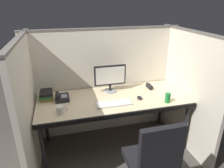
{
  "coord_description": "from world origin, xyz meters",
  "views": [
    {
      "loc": [
        -0.61,
        -1.96,
        1.91
      ],
      "look_at": [
        0.0,
        0.35,
        0.92
      ],
      "focal_mm": 32.58,
      "sensor_mm": 36.0,
      "label": 1
    }
  ],
  "objects_px": {
    "monitor_center": "(110,77)",
    "desk_phone": "(62,98)",
    "desk": "(113,102)",
    "computer_mouse": "(140,98)",
    "book_stack": "(46,95)",
    "keyboard_main": "(114,104)",
    "coffee_mug": "(60,110)",
    "soda_can": "(168,98)",
    "red_stapler": "(149,86)"
  },
  "relations": [
    {
      "from": "desk_phone",
      "to": "book_stack",
      "type": "height_order",
      "value": "book_stack"
    },
    {
      "from": "book_stack",
      "to": "desk_phone",
      "type": "bearing_deg",
      "value": -24.21
    },
    {
      "from": "desk_phone",
      "to": "coffee_mug",
      "type": "distance_m",
      "value": 0.34
    },
    {
      "from": "desk",
      "to": "computer_mouse",
      "type": "height_order",
      "value": "computer_mouse"
    },
    {
      "from": "desk",
      "to": "monitor_center",
      "type": "distance_m",
      "value": 0.35
    },
    {
      "from": "desk_phone",
      "to": "soda_can",
      "type": "bearing_deg",
      "value": -17.54
    },
    {
      "from": "red_stapler",
      "to": "soda_can",
      "type": "xyz_separation_m",
      "value": [
        0.03,
        -0.46,
        0.03
      ]
    },
    {
      "from": "desk",
      "to": "soda_can",
      "type": "bearing_deg",
      "value": -22.9
    },
    {
      "from": "desk_phone",
      "to": "book_stack",
      "type": "distance_m",
      "value": 0.21
    },
    {
      "from": "keyboard_main",
      "to": "red_stapler",
      "type": "height_order",
      "value": "red_stapler"
    },
    {
      "from": "keyboard_main",
      "to": "coffee_mug",
      "type": "relative_size",
      "value": 3.41
    },
    {
      "from": "desk",
      "to": "monitor_center",
      "type": "relative_size",
      "value": 4.42
    },
    {
      "from": "desk",
      "to": "red_stapler",
      "type": "bearing_deg",
      "value": 18.41
    },
    {
      "from": "desk",
      "to": "soda_can",
      "type": "height_order",
      "value": "soda_can"
    },
    {
      "from": "desk",
      "to": "coffee_mug",
      "type": "relative_size",
      "value": 15.08
    },
    {
      "from": "computer_mouse",
      "to": "coffee_mug",
      "type": "height_order",
      "value": "coffee_mug"
    },
    {
      "from": "coffee_mug",
      "to": "book_stack",
      "type": "height_order",
      "value": "book_stack"
    },
    {
      "from": "monitor_center",
      "to": "soda_can",
      "type": "distance_m",
      "value": 0.79
    },
    {
      "from": "desk",
      "to": "computer_mouse",
      "type": "relative_size",
      "value": 19.79
    },
    {
      "from": "red_stapler",
      "to": "coffee_mug",
      "type": "relative_size",
      "value": 1.19
    },
    {
      "from": "coffee_mug",
      "to": "desk",
      "type": "bearing_deg",
      "value": 17.06
    },
    {
      "from": "computer_mouse",
      "to": "red_stapler",
      "type": "bearing_deg",
      "value": 47.21
    },
    {
      "from": "red_stapler",
      "to": "coffee_mug",
      "type": "height_order",
      "value": "coffee_mug"
    },
    {
      "from": "desk",
      "to": "red_stapler",
      "type": "relative_size",
      "value": 12.67
    },
    {
      "from": "coffee_mug",
      "to": "book_stack",
      "type": "distance_m",
      "value": 0.45
    },
    {
      "from": "desk",
      "to": "monitor_center",
      "type": "height_order",
      "value": "monitor_center"
    },
    {
      "from": "red_stapler",
      "to": "book_stack",
      "type": "height_order",
      "value": "book_stack"
    },
    {
      "from": "monitor_center",
      "to": "soda_can",
      "type": "bearing_deg",
      "value": -39.23
    },
    {
      "from": "soda_can",
      "to": "desk_phone",
      "type": "bearing_deg",
      "value": 162.46
    },
    {
      "from": "keyboard_main",
      "to": "coffee_mug",
      "type": "xyz_separation_m",
      "value": [
        -0.63,
        -0.05,
        0.04
      ]
    },
    {
      "from": "monitor_center",
      "to": "red_stapler",
      "type": "distance_m",
      "value": 0.6
    },
    {
      "from": "desk",
      "to": "desk_phone",
      "type": "bearing_deg",
      "value": 168.01
    },
    {
      "from": "desk",
      "to": "computer_mouse",
      "type": "distance_m",
      "value": 0.34
    },
    {
      "from": "monitor_center",
      "to": "desk_phone",
      "type": "relative_size",
      "value": 2.26
    },
    {
      "from": "book_stack",
      "to": "coffee_mug",
      "type": "bearing_deg",
      "value": -69.32
    },
    {
      "from": "computer_mouse",
      "to": "book_stack",
      "type": "bearing_deg",
      "value": 164.9
    },
    {
      "from": "computer_mouse",
      "to": "desk_phone",
      "type": "relative_size",
      "value": 0.51
    },
    {
      "from": "red_stapler",
      "to": "desk",
      "type": "bearing_deg",
      "value": -161.59
    },
    {
      "from": "desk",
      "to": "desk_phone",
      "type": "height_order",
      "value": "desk_phone"
    },
    {
      "from": "monitor_center",
      "to": "desk_phone",
      "type": "distance_m",
      "value": 0.69
    },
    {
      "from": "red_stapler",
      "to": "desk_phone",
      "type": "height_order",
      "value": "desk_phone"
    },
    {
      "from": "monitor_center",
      "to": "computer_mouse",
      "type": "distance_m",
      "value": 0.49
    },
    {
      "from": "desk_phone",
      "to": "coffee_mug",
      "type": "bearing_deg",
      "value": -94.55
    },
    {
      "from": "keyboard_main",
      "to": "computer_mouse",
      "type": "xyz_separation_m",
      "value": [
        0.36,
        0.06,
        0.01
      ]
    },
    {
      "from": "book_stack",
      "to": "keyboard_main",
      "type": "bearing_deg",
      "value": -25.05
    },
    {
      "from": "keyboard_main",
      "to": "desk_phone",
      "type": "height_order",
      "value": "desk_phone"
    },
    {
      "from": "red_stapler",
      "to": "book_stack",
      "type": "xyz_separation_m",
      "value": [
        -1.41,
        0.02,
        0.03
      ]
    },
    {
      "from": "keyboard_main",
      "to": "red_stapler",
      "type": "relative_size",
      "value": 2.87
    },
    {
      "from": "soda_can",
      "to": "coffee_mug",
      "type": "bearing_deg",
      "value": 177.38
    },
    {
      "from": "desk",
      "to": "monitor_center",
      "type": "xyz_separation_m",
      "value": [
        0.02,
        0.23,
        0.27
      ]
    }
  ]
}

